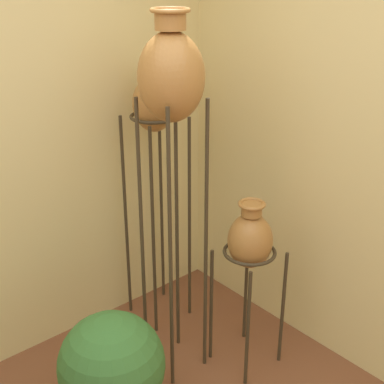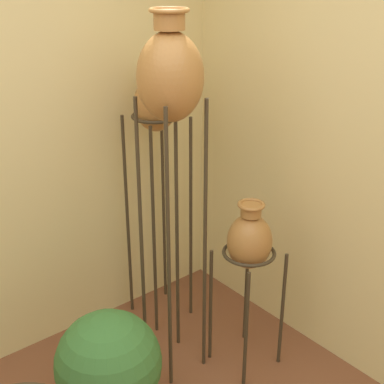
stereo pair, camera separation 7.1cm
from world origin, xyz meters
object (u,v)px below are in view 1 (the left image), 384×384
vase_stand_tall (171,85)px  potted_plant (112,370)px  vase_stand_medium (154,114)px  vase_stand_short (250,243)px

vase_stand_tall → potted_plant: (-0.52, -0.16, -1.27)m
potted_plant → vase_stand_medium: bearing=38.8°
vase_stand_medium → potted_plant: 1.40m
vase_stand_medium → potted_plant: bearing=-141.2°
potted_plant → vase_stand_tall: bearing=17.2°
vase_stand_tall → potted_plant: size_ratio=3.05×
vase_stand_tall → vase_stand_short: size_ratio=1.94×
vase_stand_medium → vase_stand_short: 0.91m
vase_stand_short → vase_stand_tall: bearing=143.1°
vase_stand_medium → vase_stand_short: bearing=-82.3°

